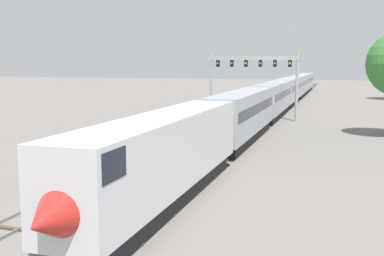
# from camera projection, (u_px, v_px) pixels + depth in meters

# --- Properties ---
(ground_plane) EXTENTS (400.00, 400.00, 0.00)m
(ground_plane) POSITION_uv_depth(u_px,v_px,m) (96.00, 223.00, 22.20)
(ground_plane) COLOR slate
(track_main) EXTENTS (2.60, 200.00, 0.16)m
(track_main) POSITION_uv_depth(u_px,v_px,m) (284.00, 108.00, 78.26)
(track_main) COLOR slate
(track_main) RESTS_ON ground
(track_near) EXTENTS (2.60, 160.00, 0.16)m
(track_near) POSITION_uv_depth(u_px,v_px,m) (224.00, 121.00, 61.01)
(track_near) COLOR slate
(track_near) RESTS_ON ground
(passenger_train) EXTENTS (3.04, 126.85, 4.80)m
(passenger_train) POSITION_uv_depth(u_px,v_px,m) (282.00, 94.00, 75.23)
(passenger_train) COLOR silver
(passenger_train) RESTS_ON ground
(signal_gantry) EXTENTS (12.10, 0.49, 8.78)m
(signal_gantry) POSITION_uv_depth(u_px,v_px,m) (253.00, 71.00, 61.74)
(signal_gantry) COLOR #999BA0
(signal_gantry) RESTS_ON ground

